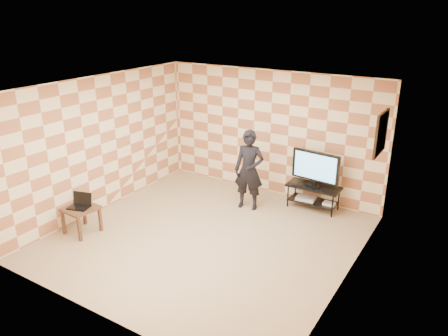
{
  "coord_description": "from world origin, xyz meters",
  "views": [
    {
      "loc": [
        3.93,
        -5.72,
        3.94
      ],
      "look_at": [
        0.0,
        0.6,
        1.15
      ],
      "focal_mm": 35.0,
      "sensor_mm": 36.0,
      "label": 1
    }
  ],
  "objects_px": {
    "person": "(249,170)",
    "tv_stand": "(313,192)",
    "tv": "(315,167)",
    "side_table": "(81,212)"
  },
  "relations": [
    {
      "from": "tv_stand",
      "to": "person",
      "type": "bearing_deg",
      "value": -150.17
    },
    {
      "from": "side_table",
      "to": "person",
      "type": "xyz_separation_m",
      "value": [
        2.08,
        2.54,
        0.41
      ]
    },
    {
      "from": "person",
      "to": "tv_stand",
      "type": "bearing_deg",
      "value": 16.75
    },
    {
      "from": "tv_stand",
      "to": "tv",
      "type": "bearing_deg",
      "value": -84.44
    },
    {
      "from": "person",
      "to": "side_table",
      "type": "bearing_deg",
      "value": -142.31
    },
    {
      "from": "tv_stand",
      "to": "tv",
      "type": "height_order",
      "value": "tv"
    },
    {
      "from": "tv_stand",
      "to": "tv",
      "type": "distance_m",
      "value": 0.53
    },
    {
      "from": "tv",
      "to": "side_table",
      "type": "bearing_deg",
      "value": -135.22
    },
    {
      "from": "tv_stand",
      "to": "side_table",
      "type": "distance_m",
      "value": 4.54
    },
    {
      "from": "tv",
      "to": "person",
      "type": "relative_size",
      "value": 0.61
    }
  ]
}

